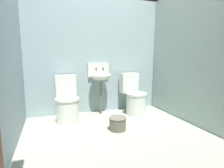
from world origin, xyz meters
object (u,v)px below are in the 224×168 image
object	(u,v)px
bucket	(118,123)
toilet_right	(134,97)
toilet_left	(67,102)
sink	(100,75)

from	to	relation	value
bucket	toilet_right	bearing A→B (deg)	48.29
toilet_left	sink	xyz separation A→B (m)	(0.65, 0.19, 0.43)
toilet_left	sink	size ratio (longest dim) A/B	0.79
toilet_left	bucket	xyz separation A→B (m)	(0.68, -0.68, -0.22)
toilet_left	toilet_right	size ratio (longest dim) A/B	1.00
toilet_right	toilet_left	bearing A→B (deg)	-3.33
sink	bucket	world-z (taller)	sink
sink	bucket	xyz separation A→B (m)	(0.02, -0.87, -0.65)
toilet_left	toilet_right	xyz separation A→B (m)	(1.28, 0.00, 0.00)
toilet_left	bucket	bearing A→B (deg)	137.38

